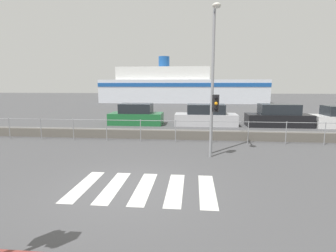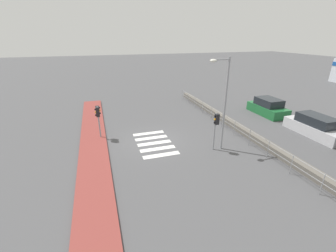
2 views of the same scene
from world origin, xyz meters
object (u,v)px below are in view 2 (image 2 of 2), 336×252
parked_car_silver (315,127)px  traffic_light_far (216,124)px  traffic_light_near (98,114)px  parked_car_green (268,107)px  streetlamp (222,95)px

parked_car_silver → traffic_light_far: bearing=-90.5°
traffic_light_near → traffic_light_far: traffic_light_far is taller
traffic_light_far → parked_car_green: bearing=120.7°
parked_car_green → parked_car_silver: parked_car_green is taller
traffic_light_near → parked_car_silver: bearing=74.6°
streetlamp → parked_car_silver: size_ratio=1.34×
streetlamp → parked_car_green: (-5.00, 8.18, -3.05)m
traffic_light_near → parked_car_silver: size_ratio=0.55×
streetlamp → parked_car_green: bearing=121.4°
parked_car_silver → streetlamp: bearing=-90.9°
streetlamp → parked_car_silver: bearing=89.1°
traffic_light_far → streetlamp: bearing=99.4°
parked_car_green → parked_car_silver: (5.13, -0.00, -0.01)m
traffic_light_near → parked_car_silver: 16.19m
traffic_light_near → traffic_light_far: (4.21, 7.06, -0.03)m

